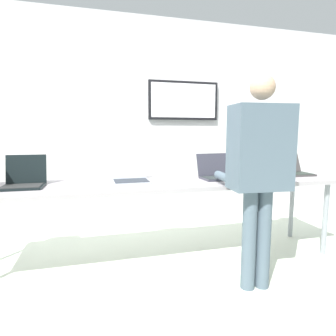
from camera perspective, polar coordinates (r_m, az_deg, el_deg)
name	(u,v)px	position (r m, az deg, el deg)	size (l,w,h in m)	color
ground	(159,264)	(2.85, -1.88, -18.83)	(8.00, 8.00, 0.04)	silver
back_wall	(140,124)	(3.68, -5.73, 8.92)	(8.00, 0.11, 2.67)	silver
workbench	(158,187)	(2.61, -1.95, -3.82)	(3.54, 0.70, 0.78)	#A8A0A4
laptop_station_0	(24,180)	(2.64, -27.22, -2.15)	(0.33, 0.31, 0.26)	black
laptop_station_1	(130,175)	(2.62, -7.74, -1.40)	(0.34, 0.34, 0.28)	#AAB0BB
laptop_station_2	(217,173)	(2.83, 9.99, -0.96)	(0.37, 0.32, 0.24)	#363641
laptop_station_3	(293,169)	(3.34, 24.06, -0.21)	(0.31, 0.35, 0.24)	#3C3A39
person	(259,163)	(2.25, 17.99, 0.96)	(0.47, 0.61, 1.66)	#4E5F6C
coffee_mug	(260,177)	(2.72, 18.12, -1.71)	(0.09, 0.09, 0.10)	white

